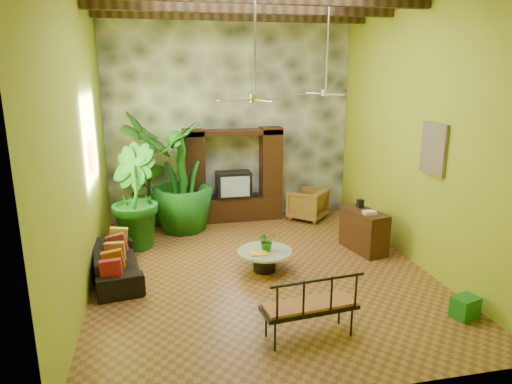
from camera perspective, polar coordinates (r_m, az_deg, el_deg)
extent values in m
plane|color=brown|center=(8.67, 0.65, -9.80)|extent=(7.00, 7.00, 0.00)
cube|color=#9CA826|center=(11.38, -3.25, 9.19)|extent=(6.00, 0.02, 5.00)
cube|color=#9CA826|center=(7.87, -21.24, 5.69)|extent=(0.02, 7.00, 5.00)
cube|color=#9CA826|center=(9.10, 19.60, 6.95)|extent=(0.02, 7.00, 5.00)
cube|color=#3E4246|center=(11.32, -3.20, 9.16)|extent=(5.98, 0.10, 4.98)
cube|color=#382612|center=(9.23, -1.17, 22.09)|extent=(5.95, 0.16, 0.22)
cube|color=#382612|center=(10.50, -2.62, 21.19)|extent=(5.95, 0.16, 0.22)
cube|color=black|center=(11.46, -2.81, -2.00)|extent=(2.40, 0.50, 0.60)
cube|color=black|center=(11.10, -7.72, 2.66)|extent=(0.50, 0.48, 2.00)
cube|color=black|center=(11.40, 1.86, 3.10)|extent=(0.50, 0.48, 2.00)
cube|color=black|center=(11.06, -2.93, 7.46)|extent=(2.40, 0.48, 0.12)
cube|color=black|center=(11.27, -2.83, 0.98)|extent=(0.85, 0.52, 0.62)
cube|color=#8C99A8|center=(11.02, -2.60, 0.66)|extent=(0.70, 0.02, 0.50)
cylinder|color=#AFAFB4|center=(7.47, -0.11, 18.57)|extent=(0.04, 0.04, 1.80)
cylinder|color=#AFAFB4|center=(7.46, -0.11, 11.65)|extent=(0.18, 0.18, 0.12)
cube|color=#AFAFB4|center=(7.63, 2.35, 11.56)|extent=(0.58, 0.26, 0.01)
cube|color=#AFAFB4|center=(7.78, -1.34, 11.63)|extent=(0.26, 0.58, 0.01)
cube|color=#AFAFB4|center=(7.31, -2.68, 11.41)|extent=(0.58, 0.26, 0.01)
cube|color=#AFAFB4|center=(7.14, 1.23, 11.35)|extent=(0.26, 0.58, 0.01)
cylinder|color=#AFAFB4|center=(9.51, 8.95, 17.59)|extent=(0.04, 0.04, 1.80)
cylinder|color=#AFAFB4|center=(9.51, 8.73, 12.17)|extent=(0.18, 0.18, 0.12)
cube|color=#AFAFB4|center=(9.72, 10.49, 12.03)|extent=(0.58, 0.26, 0.01)
cube|color=#AFAFB4|center=(9.80, 7.48, 12.17)|extent=(0.26, 0.58, 0.01)
cube|color=#AFAFB4|center=(9.30, 6.88, 12.05)|extent=(0.58, 0.26, 0.01)
cube|color=#AFAFB4|center=(9.22, 10.06, 11.91)|extent=(0.26, 0.58, 0.01)
cube|color=gold|center=(8.90, -19.79, 4.16)|extent=(0.06, 0.32, 0.55)
cube|color=#245E87|center=(8.61, 21.32, 5.04)|extent=(0.06, 0.70, 0.90)
imported|color=black|center=(8.68, -17.09, -8.43)|extent=(1.06, 2.05, 0.57)
imported|color=brown|center=(11.54, 6.45, -1.52)|extent=(1.18, 1.18, 0.77)
imported|color=#276219|center=(11.06, -13.51, 2.74)|extent=(1.59, 1.75, 2.75)
imported|color=#1C6A23|center=(9.86, -15.14, -0.55)|extent=(1.34, 1.47, 2.17)
imported|color=#1B671D|center=(10.58, -9.28, 1.85)|extent=(1.61, 1.61, 2.54)
cylinder|color=black|center=(8.61, 1.08, -8.69)|extent=(0.43, 0.43, 0.36)
cylinder|color=silver|center=(8.53, 1.09, -7.46)|extent=(1.01, 1.01, 0.04)
imported|color=#24671B|center=(8.47, 1.38, -6.11)|extent=(0.42, 0.39, 0.38)
cube|color=gold|center=(8.34, 0.39, -7.71)|extent=(0.32, 0.24, 0.03)
cube|color=black|center=(6.55, 6.68, -14.15)|extent=(1.38, 0.59, 0.05)
cube|color=#A45F34|center=(6.53, 6.69, -13.84)|extent=(1.31, 0.54, 0.06)
cube|color=black|center=(6.22, 7.49, -13.02)|extent=(1.34, 0.18, 0.54)
cube|color=#361811|center=(9.71, 13.34, -4.74)|extent=(0.70, 1.15, 0.85)
cube|color=#1C6A21|center=(7.78, 24.69, -12.95)|extent=(0.45, 0.39, 0.33)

